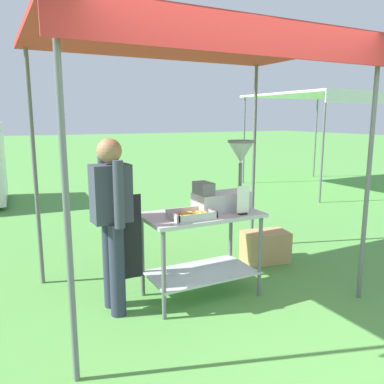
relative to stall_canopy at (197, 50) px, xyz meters
name	(u,v)px	position (x,y,z in m)	size (l,w,h in m)	color
ground_plane	(87,202)	(-0.01, 5.01, -2.41)	(70.00, 70.00, 0.00)	#519342
stall_canopy	(197,50)	(0.00, 0.00, 0.00)	(2.99, 2.04, 2.51)	slate
donut_cart	(201,236)	(0.00, -0.10, -1.78)	(1.15, 0.64, 0.86)	#B7B7BC
donut_tray	(191,216)	(-0.18, -0.22, -1.52)	(0.39, 0.30, 0.07)	#B7B7BC
donut_fryer	(227,184)	(0.31, -0.07, -1.28)	(0.63, 0.28, 0.70)	#B7B7BC
menu_sign	(243,202)	(0.33, -0.33, -1.42)	(0.13, 0.05, 0.28)	black
vendor	(112,217)	(-0.86, 0.00, -1.50)	(0.45, 0.53, 1.61)	#2D3347
supply_crate	(265,246)	(1.18, 0.39, -2.21)	(0.61, 0.45, 0.38)	tan
neighbour_tent	(323,97)	(5.68, 4.04, -0.12)	(2.80, 3.06, 2.36)	slate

